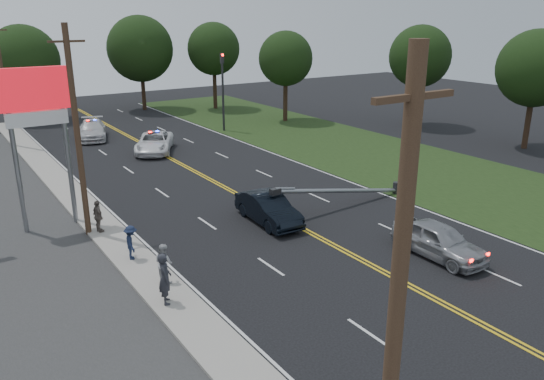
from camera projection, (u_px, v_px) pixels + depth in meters
ground at (400, 281)px, 21.59m from camera, size 120.00×120.00×0.00m
sidewalk at (118, 243)px, 25.05m from camera, size 1.80×70.00×0.12m
grass_verge at (430, 172)px, 36.60m from camera, size 12.00×80.00×0.01m
centerline_yellow at (266, 209)px, 29.49m from camera, size 0.36×80.00×0.00m
pylon_sign at (36, 110)px, 25.23m from camera, size 3.20×0.35×8.00m
traffic_signal at (223, 85)px, 48.33m from camera, size 0.28×0.41×7.05m
fallen_streetlight at (348, 190)px, 29.83m from camera, size 9.36×0.44×1.91m
utility_pole_near at (394, 344)px, 8.83m from camera, size 1.60×0.28×10.00m
utility_pole_mid at (77, 133)px, 24.62m from camera, size 1.60×0.28×10.00m
utility_pole_far at (4, 84)px, 42.00m from camera, size 1.60×0.28×10.00m
tree_6 at (24, 60)px, 52.72m from camera, size 6.90×6.90×9.49m
tree_7 at (140, 49)px, 58.47m from camera, size 7.21×7.21×10.35m
tree_8 at (214, 49)px, 59.41m from camera, size 5.84×5.84×9.61m
tree_9 at (286, 59)px, 52.35m from camera, size 5.36×5.36×8.89m
tree_12 at (536, 68)px, 41.07m from camera, size 5.98×5.98×9.36m
tree_13 at (420, 56)px, 49.76m from camera, size 5.77×5.77×9.50m
crashed_sedan at (268, 209)px, 27.44m from camera, size 1.88×4.73×1.53m
waiting_sedan at (439, 240)px, 23.54m from camera, size 1.89×4.59×1.56m
emergency_a at (154, 143)px, 41.63m from camera, size 4.93×6.08×1.54m
emergency_b at (92, 130)px, 46.10m from camera, size 3.73×5.89×1.59m
bystander_a at (165, 278)px, 19.43m from camera, size 0.67×0.84×2.00m
bystander_b at (164, 263)px, 21.09m from camera, size 0.80×0.92×1.61m
bystander_c at (131, 242)px, 23.06m from camera, size 0.76×1.09×1.53m
bystander_d at (98, 216)px, 25.91m from camera, size 0.52×1.00×1.63m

